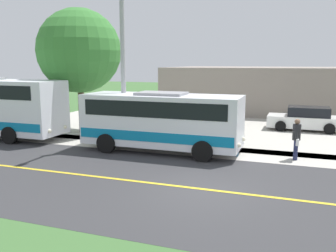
# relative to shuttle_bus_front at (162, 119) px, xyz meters

# --- Properties ---
(ground_plane) EXTENTS (120.00, 120.00, 0.00)m
(ground_plane) POSITION_rel_shuttle_bus_front_xyz_m (4.51, 3.14, -1.53)
(ground_plane) COLOR #3D6633
(road_surface) EXTENTS (8.00, 100.00, 0.01)m
(road_surface) POSITION_rel_shuttle_bus_front_xyz_m (4.51, 3.14, -1.53)
(road_surface) COLOR #333335
(road_surface) RESTS_ON ground
(sidewalk) EXTENTS (2.40, 100.00, 0.01)m
(sidewalk) POSITION_rel_shuttle_bus_front_xyz_m (-0.69, 3.14, -1.53)
(sidewalk) COLOR #B2ADA3
(sidewalk) RESTS_ON ground
(parking_lot_surface) EXTENTS (14.00, 36.00, 0.01)m
(parking_lot_surface) POSITION_rel_shuttle_bus_front_xyz_m (-7.89, 6.14, -1.53)
(parking_lot_surface) COLOR #B2ADA3
(parking_lot_surface) RESTS_ON ground
(road_centre_line) EXTENTS (0.16, 100.00, 0.00)m
(road_centre_line) POSITION_rel_shuttle_bus_front_xyz_m (4.51, 3.14, -1.52)
(road_centre_line) COLOR gold
(road_centre_line) RESTS_ON ground
(shuttle_bus_front) EXTENTS (2.66, 7.47, 2.78)m
(shuttle_bus_front) POSITION_rel_shuttle_bus_front_xyz_m (0.00, 0.00, 0.00)
(shuttle_bus_front) COLOR white
(shuttle_bus_front) RESTS_ON ground
(pedestrian_with_bags) EXTENTS (0.72, 0.34, 1.77)m
(pedestrian_with_bags) POSITION_rel_shuttle_bus_front_xyz_m (-0.47, 5.97, -0.57)
(pedestrian_with_bags) COLOR #1E2347
(pedestrian_with_bags) RESTS_ON ground
(pedestrian_waiting) EXTENTS (0.72, 0.34, 1.74)m
(pedestrian_waiting) POSITION_rel_shuttle_bus_front_xyz_m (-0.26, 3.48, -0.60)
(pedestrian_waiting) COLOR #335972
(pedestrian_waiting) RESTS_ON ground
(street_light_pole) EXTENTS (1.97, 0.24, 8.10)m
(street_light_pole) POSITION_rel_shuttle_bus_front_xyz_m (-0.37, -2.18, 2.93)
(street_light_pole) COLOR #9E9EA3
(street_light_pole) RESTS_ON ground
(parked_car_near) EXTENTS (2.06, 4.42, 1.45)m
(parked_car_near) POSITION_rel_shuttle_bus_front_xyz_m (-7.95, 6.48, -0.84)
(parked_car_near) COLOR white
(parked_car_near) RESTS_ON ground
(tree_curbside) EXTENTS (4.86, 4.86, 7.22)m
(tree_curbside) POSITION_rel_shuttle_bus_front_xyz_m (-2.89, -6.18, 3.25)
(tree_curbside) COLOR brown
(tree_curbside) RESTS_ON ground
(commercial_building) EXTENTS (10.00, 19.65, 3.72)m
(commercial_building) POSITION_rel_shuttle_bus_front_xyz_m (-16.89, 5.07, 0.33)
(commercial_building) COLOR gray
(commercial_building) RESTS_ON ground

